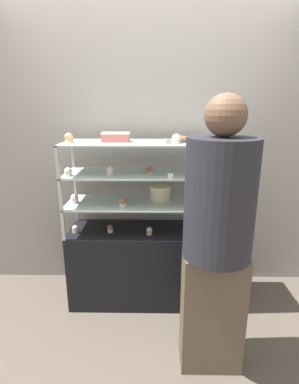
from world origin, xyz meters
name	(u,v)px	position (x,y,z in m)	size (l,w,h in m)	color
ground_plane	(150,297)	(0.00, 0.00, 0.00)	(20.00, 20.00, 0.00)	brown
back_wall	(150,149)	(0.00, 0.37, 1.30)	(8.00, 0.05, 2.60)	gray
display_base	(150,264)	(0.00, 0.00, 0.33)	(1.36, 0.45, 0.67)	black
display_riser_lower	(150,204)	(0.00, 0.00, 0.90)	(1.36, 0.45, 0.25)	#B7B7BC
display_riser_middle	(150,175)	(0.00, 0.00, 1.15)	(1.36, 0.45, 0.25)	#B7B7BC
display_riser_upper	(150,144)	(0.00, 0.00, 1.39)	(1.36, 0.45, 0.25)	#B7B7BC
layer_cake_centerpiece	(160,193)	(0.09, 0.04, 0.98)	(0.17, 0.17, 0.13)	beige
sheet_cake_frosted	(116,137)	(-0.27, 0.02, 1.44)	(0.22, 0.13, 0.07)	#C66660
cupcake_0	(75,229)	(-0.62, -0.07, 0.70)	(0.05, 0.05, 0.06)	white
cupcake_1	(110,229)	(-0.33, -0.06, 0.70)	(0.05, 0.05, 0.06)	beige
cupcake_2	(149,231)	(0.00, -0.10, 0.70)	(0.05, 0.05, 0.06)	#CCB28C
cupcake_3	(188,231)	(0.32, -0.10, 0.70)	(0.05, 0.05, 0.06)	white
cupcake_4	(225,230)	(0.62, -0.07, 0.70)	(0.05, 0.05, 0.06)	beige
price_tag_0	(185,238)	(0.28, -0.21, 0.69)	(0.04, 0.00, 0.04)	white
cupcake_5	(75,199)	(-0.61, -0.03, 0.95)	(0.06, 0.06, 0.08)	white
cupcake_6	(123,202)	(-0.21, -0.11, 0.95)	(0.06, 0.06, 0.08)	beige
cupcake_7	(224,200)	(0.61, -0.04, 0.95)	(0.06, 0.06, 0.08)	white
price_tag_1	(205,208)	(0.42, -0.21, 0.94)	(0.04, 0.00, 0.04)	white
cupcake_8	(68,172)	(-0.62, -0.12, 1.19)	(0.06, 0.06, 0.07)	white
cupcake_9	(110,171)	(-0.31, -0.07, 1.19)	(0.06, 0.06, 0.07)	white
cupcake_10	(149,170)	(0.00, -0.04, 1.19)	(0.06, 0.06, 0.07)	#CCB28C
cupcake_11	(191,170)	(0.32, -0.04, 1.19)	(0.06, 0.06, 0.07)	beige
cupcake_12	(230,172)	(0.62, -0.08, 1.19)	(0.06, 0.06, 0.07)	beige
price_tag_2	(170,176)	(0.16, -0.21, 1.18)	(0.04, 0.00, 0.04)	white
cupcake_13	(69,138)	(-0.62, -0.04, 1.44)	(0.06, 0.06, 0.07)	#CCB28C
cupcake_14	(176,139)	(0.20, -0.11, 1.44)	(0.06, 0.06, 0.07)	beige
cupcake_15	(233,139)	(0.63, -0.08, 1.44)	(0.06, 0.06, 0.07)	beige
price_tag_3	(169,142)	(0.14, -0.21, 1.43)	(0.04, 0.00, 0.04)	white
donut_glazed	(181,139)	(0.25, 0.02, 1.43)	(0.13, 0.13, 0.04)	brown
customer_figure	(217,236)	(0.41, -0.71, 0.94)	(0.41, 0.41, 1.75)	brown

